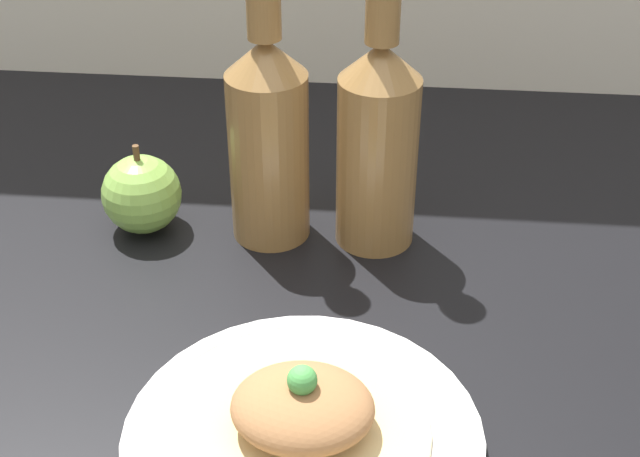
# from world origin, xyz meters

# --- Properties ---
(ground_plane) EXTENTS (1.80, 1.10, 0.04)m
(ground_plane) POSITION_xyz_m (0.00, 0.00, -0.02)
(ground_plane) COLOR black
(plate) EXTENTS (0.25, 0.25, 0.02)m
(plate) POSITION_xyz_m (-0.05, -0.09, 0.01)
(plate) COLOR white
(plate) RESTS_ON ground_plane
(plated_food) EXTENTS (0.18, 0.18, 0.06)m
(plated_food) POSITION_xyz_m (-0.05, -0.09, 0.03)
(plated_food) COLOR #D6BC7F
(plated_food) RESTS_ON plate
(cider_bottle_left) EXTENTS (0.07, 0.07, 0.28)m
(cider_bottle_left) POSITION_xyz_m (-0.11, 0.18, 0.11)
(cider_bottle_left) COLOR olive
(cider_bottle_left) RESTS_ON ground_plane
(cider_bottle_right) EXTENTS (0.07, 0.07, 0.28)m
(cider_bottle_right) POSITION_xyz_m (-0.01, 0.18, 0.11)
(cider_bottle_right) COLOR olive
(cider_bottle_right) RESTS_ON ground_plane
(apple) EXTENTS (0.08, 0.08, 0.09)m
(apple) POSITION_xyz_m (-0.23, 0.18, 0.04)
(apple) COLOR #84B74C
(apple) RESTS_ON ground_plane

